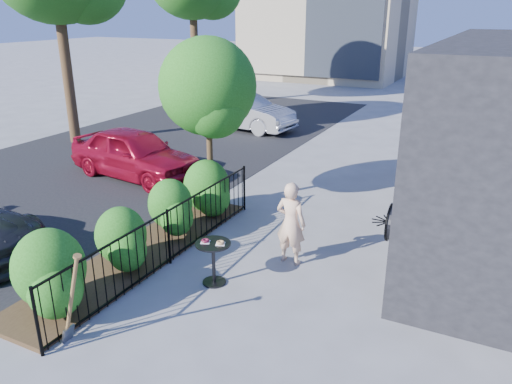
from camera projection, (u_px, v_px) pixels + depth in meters
The scene contains 11 objects.
ground at pixel (240, 281), 8.82m from camera, with size 120.00×120.00×0.00m, color gray.
fence at pixel (169, 236), 9.26m from camera, with size 0.05×6.05×1.10m.
planting_bed at pixel (141, 254), 9.73m from camera, with size 1.30×6.00×0.08m, color #382616.
shrubs at pixel (146, 222), 9.55m from camera, with size 1.10×5.60×1.24m.
patio_tree at pixel (209, 93), 11.12m from camera, with size 2.20×2.20×3.94m.
street at pixel (75, 177), 14.28m from camera, with size 9.00×30.00×0.01m, color black.
cafe_table at pixel (213, 256), 8.59m from camera, with size 0.62×0.62×0.83m.
woman at pixel (291, 223), 9.23m from camera, with size 0.58×0.38×1.60m, color beige.
shovel at pixel (71, 304), 6.94m from camera, with size 0.52×0.20×1.54m.
car_red at pixel (135, 153), 14.05m from camera, with size 1.65×4.11×1.40m, color maroon.
car_silver at pixel (242, 111), 19.73m from camera, with size 1.51×4.32×1.42m, color #A2A2A7.
Camera 1 is at (3.72, -6.78, 4.54)m, focal length 35.00 mm.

